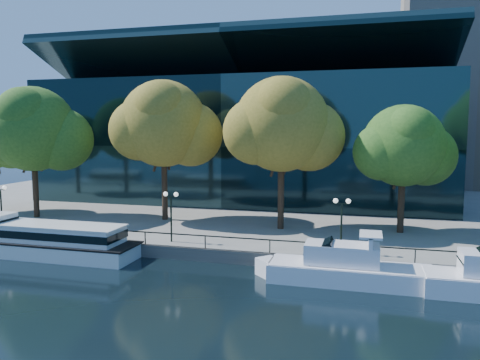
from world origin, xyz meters
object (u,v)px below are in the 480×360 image
(tree_1, at_px, (34,131))
(tree_2, at_px, (165,125))
(tour_boat, at_px, (41,239))
(lamp_2, at_px, (342,213))
(cruiser_near, at_px, (342,267))
(tree_3, at_px, (283,126))
(lamp_0, at_px, (1,197))
(lamp_1, at_px, (171,205))
(tree_4, at_px, (405,147))

(tree_1, height_order, tree_2, tree_2)
(tour_boat, bearing_deg, tree_2, 64.06)
(tree_1, bearing_deg, lamp_2, -11.23)
(cruiser_near, height_order, tree_3, tree_3)
(tour_boat, bearing_deg, cruiser_near, -1.16)
(cruiser_near, height_order, tree_1, tree_1)
(lamp_0, distance_m, lamp_1, 16.33)
(tree_2, bearing_deg, cruiser_near, -33.96)
(lamp_0, bearing_deg, tree_2, 34.28)
(cruiser_near, relative_size, tree_1, 0.88)
(cruiser_near, distance_m, lamp_2, 4.71)
(tree_1, distance_m, lamp_0, 8.52)
(tree_4, bearing_deg, tree_2, -179.94)
(cruiser_near, relative_size, tree_3, 0.85)
(lamp_2, bearing_deg, lamp_0, 180.00)
(lamp_2, bearing_deg, tree_2, 154.59)
(tree_4, distance_m, lamp_2, 10.59)
(tree_2, bearing_deg, tour_boat, -115.94)
(tour_boat, height_order, lamp_2, lamp_2)
(tree_4, bearing_deg, lamp_1, -155.31)
(tree_2, distance_m, lamp_2, 20.37)
(lamp_0, xyz_separation_m, lamp_1, (16.33, 0.00, 0.00))
(tree_2, distance_m, tree_4, 22.35)
(lamp_0, bearing_deg, cruiser_near, -6.99)
(tree_3, xyz_separation_m, lamp_2, (5.57, -7.09, -6.25))
(tour_boat, xyz_separation_m, lamp_1, (9.75, 3.20, 2.64))
(tree_3, xyz_separation_m, tree_4, (10.35, 1.24, -1.80))
(lamp_2, bearing_deg, tour_boat, -172.10)
(tree_4, distance_m, lamp_1, 20.43)
(tour_boat, bearing_deg, tree_3, 30.45)
(cruiser_near, bearing_deg, tree_4, 69.55)
(tree_2, height_order, tree_4, tree_2)
(tour_boat, height_order, cruiser_near, cruiser_near)
(lamp_0, bearing_deg, lamp_1, 0.00)
(lamp_2, bearing_deg, lamp_1, 180.00)
(tree_3, height_order, lamp_0, tree_3)
(lamp_0, height_order, lamp_1, same)
(tour_boat, distance_m, lamp_1, 10.60)
(tour_boat, relative_size, tree_1, 1.25)
(lamp_2, bearing_deg, tree_3, 128.13)
(lamp_1, bearing_deg, lamp_2, 0.00)
(tree_2, height_order, tree_3, tree_2)
(cruiser_near, xyz_separation_m, tree_2, (-17.79, 11.98, 9.29))
(tree_4, relative_size, lamp_2, 2.75)
(tree_1, height_order, lamp_2, tree_1)
(cruiser_near, relative_size, lamp_2, 2.89)
(tree_1, distance_m, tree_4, 35.67)
(tree_1, relative_size, lamp_0, 3.29)
(cruiser_near, bearing_deg, tree_2, 146.04)
(tree_2, xyz_separation_m, tree_3, (11.91, -1.21, -0.11))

